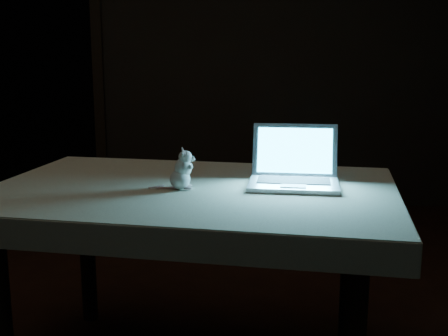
# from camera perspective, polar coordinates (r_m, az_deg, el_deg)

# --- Properties ---
(back_wall) EXTENTS (4.50, 0.04, 2.60)m
(back_wall) POSITION_cam_1_polar(r_m,az_deg,el_deg) (4.50, -4.93, 12.29)
(back_wall) COLOR black
(back_wall) RESTS_ON ground
(doorway) EXTENTS (1.06, 0.36, 2.13)m
(doorway) POSITION_cam_1_polar(r_m,az_deg,el_deg) (4.73, -18.45, 8.86)
(doorway) COLOR black
(doorway) RESTS_ON back_wall
(table) EXTENTS (1.53, 1.14, 0.74)m
(table) POSITION_cam_1_polar(r_m,az_deg,el_deg) (2.20, -3.17, -11.56)
(table) COLOR black
(table) RESTS_ON floor
(tablecloth) EXTENTS (1.66, 1.29, 0.10)m
(tablecloth) POSITION_cam_1_polar(r_m,az_deg,el_deg) (2.08, -2.77, -3.23)
(tablecloth) COLOR beige
(tablecloth) RESTS_ON table
(laptop) EXTENTS (0.36, 0.33, 0.22)m
(laptop) POSITION_cam_1_polar(r_m,az_deg,el_deg) (2.06, 7.14, 1.11)
(laptop) COLOR silver
(laptop) RESTS_ON tablecloth
(plush_mouse) EXTENTS (0.12, 0.12, 0.15)m
(plush_mouse) POSITION_cam_1_polar(r_m,az_deg,el_deg) (2.03, -4.50, -0.08)
(plush_mouse) COLOR silver
(plush_mouse) RESTS_ON tablecloth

